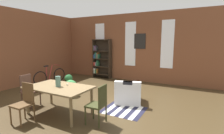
% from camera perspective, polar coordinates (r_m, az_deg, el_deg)
% --- Properties ---
extents(ground_plane, '(9.83, 9.83, 0.00)m').
position_cam_1_polar(ground_plane, '(5.43, -9.04, -12.34)').
color(ground_plane, '#41321D').
extents(back_wall_brick, '(8.56, 0.12, 3.30)m').
position_cam_1_polar(back_wall_brick, '(8.42, 6.44, 6.68)').
color(back_wall_brick, brown).
rests_on(back_wall_brick, ground).
extents(left_wall_brick, '(0.12, 8.48, 3.30)m').
position_cam_1_polar(left_wall_brick, '(8.01, -32.06, 5.31)').
color(left_wall_brick, brown).
rests_on(left_wall_brick, ground).
extents(window_pane_0, '(0.55, 0.02, 2.14)m').
position_cam_1_polar(window_pane_0, '(9.15, -4.15, 7.90)').
color(window_pane_0, white).
extents(window_pane_1, '(0.55, 0.02, 2.14)m').
position_cam_1_polar(window_pane_1, '(8.35, 6.28, 7.80)').
color(window_pane_1, white).
extents(window_pane_2, '(0.55, 0.02, 2.14)m').
position_cam_1_polar(window_pane_2, '(7.88, 18.40, 7.36)').
color(window_pane_2, white).
extents(dining_table, '(1.73, 1.02, 0.76)m').
position_cam_1_polar(dining_table, '(4.69, -17.70, -7.36)').
color(dining_table, brown).
rests_on(dining_table, ground).
extents(vase_on_table, '(0.14, 0.14, 0.28)m').
position_cam_1_polar(vase_on_table, '(4.65, -17.99, -4.71)').
color(vase_on_table, '#4C7266').
rests_on(vase_on_table, dining_table).
extents(tealight_candle_0, '(0.04, 0.04, 0.05)m').
position_cam_1_polar(tealight_candle_0, '(4.69, -15.06, -5.91)').
color(tealight_candle_0, silver).
rests_on(tealight_candle_0, dining_table).
extents(dining_chair_head_left, '(0.43, 0.43, 0.95)m').
position_cam_1_polar(dining_chair_head_left, '(5.66, -26.59, -6.83)').
color(dining_chair_head_left, '#4C3126').
rests_on(dining_chair_head_left, ground).
extents(dining_chair_head_right, '(0.42, 0.42, 0.95)m').
position_cam_1_polar(dining_chair_head_right, '(4.00, -4.64, -12.23)').
color(dining_chair_head_right, '#303217').
rests_on(dining_chair_head_right, ground).
extents(dining_chair_near_left, '(0.41, 0.41, 0.95)m').
position_cam_1_polar(dining_chair_near_left, '(4.59, -27.76, -10.42)').
color(dining_chair_near_left, brown).
rests_on(dining_chair_near_left, ground).
extents(bookshelf_tall, '(1.03, 0.32, 2.05)m').
position_cam_1_polar(bookshelf_tall, '(8.95, -3.76, 2.84)').
color(bookshelf_tall, '#2D2319').
rests_on(bookshelf_tall, ground).
extents(armchair_white, '(1.01, 1.01, 0.75)m').
position_cam_1_polar(armchair_white, '(5.43, 5.59, -9.14)').
color(armchair_white, silver).
rests_on(armchair_white, ground).
extents(bicycle_second, '(0.44, 1.70, 0.90)m').
position_cam_1_polar(bicycle_second, '(8.36, -20.40, -2.94)').
color(bicycle_second, black).
rests_on(bicycle_second, ground).
extents(potted_plant_by_shelf, '(0.35, 0.35, 0.51)m').
position_cam_1_polar(potted_plant_by_shelf, '(7.58, -14.60, -4.08)').
color(potted_plant_by_shelf, '#333338').
rests_on(potted_plant_by_shelf, ground).
extents(potted_plant_corner, '(0.46, 0.46, 0.58)m').
position_cam_1_polar(potted_plant_corner, '(6.21, -13.95, -6.70)').
color(potted_plant_corner, '#333338').
rests_on(potted_plant_corner, ground).
extents(striped_rug, '(1.15, 0.98, 0.01)m').
position_cam_1_polar(striped_rug, '(4.93, 3.98, -14.43)').
color(striped_rug, '#1E1E33').
rests_on(striped_rug, ground).
extents(framed_picture, '(0.56, 0.03, 0.72)m').
position_cam_1_polar(framed_picture, '(8.18, 9.51, 8.70)').
color(framed_picture, black).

